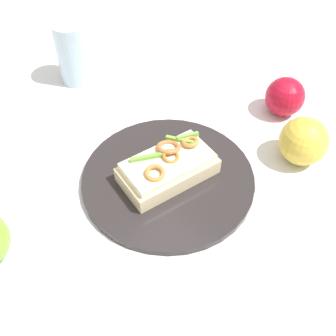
{
  "coord_description": "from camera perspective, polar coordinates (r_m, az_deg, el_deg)",
  "views": [
    {
      "loc": [
        0.3,
        0.31,
        0.51
      ],
      "look_at": [
        0.0,
        0.0,
        0.03
      ],
      "focal_mm": 42.68,
      "sensor_mm": 36.0,
      "label": 1
    }
  ],
  "objects": [
    {
      "name": "drinking_glass",
      "position": [
        0.87,
        -13.23,
        15.76
      ],
      "size": [
        0.07,
        0.07,
        0.13
      ],
      "primitive_type": "cylinder",
      "color": "silver",
      "rests_on": "ground_plane"
    },
    {
      "name": "plate",
      "position": [
        0.66,
        0.0,
        -1.5
      ],
      "size": [
        0.28,
        0.28,
        0.01
      ],
      "primitive_type": "cylinder",
      "color": "#292426",
      "rests_on": "ground_plane"
    },
    {
      "name": "apple_2",
      "position": [
        0.71,
        18.79,
        3.64
      ],
      "size": [
        0.12,
        0.12,
        0.08
      ],
      "primitive_type": "sphere",
      "rotation": [
        0.0,
        0.0,
        0.67
      ],
      "color": "gold",
      "rests_on": "ground_plane"
    },
    {
      "name": "ground_plane",
      "position": [
        0.67,
        0.0,
        -1.83
      ],
      "size": [
        2.0,
        2.0,
        0.0
      ],
      "primitive_type": "plane",
      "color": "silver",
      "rests_on": "ground"
    },
    {
      "name": "sandwich",
      "position": [
        0.64,
        0.02,
        0.12
      ],
      "size": [
        0.17,
        0.11,
        0.05
      ],
      "rotation": [
        0.0,
        0.0,
        6.09
      ],
      "color": "beige",
      "rests_on": "plate"
    },
    {
      "name": "apple_1",
      "position": [
        0.8,
        16.35,
        9.75
      ],
      "size": [
        0.1,
        0.1,
        0.07
      ],
      "primitive_type": "sphere",
      "rotation": [
        0.0,
        0.0,
        5.94
      ],
      "color": "#B00F26",
      "rests_on": "ground_plane"
    }
  ]
}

